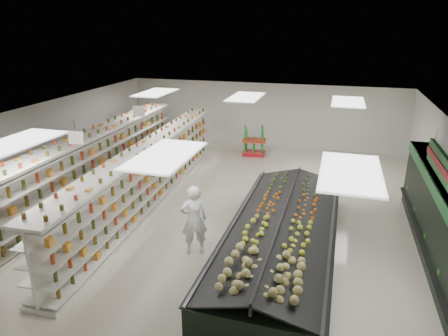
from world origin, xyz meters
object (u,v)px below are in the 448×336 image
(produce_island, at_px, (282,234))
(soda_endcap, at_px, (254,142))
(gondola_left, at_px, (82,173))
(shopper_main, at_px, (194,220))
(shopper_background, at_px, (154,155))
(gondola_center, at_px, (150,176))

(produce_island, relative_size, soda_endcap, 5.63)
(gondola_left, bearing_deg, soda_endcap, 55.56)
(produce_island, relative_size, shopper_main, 3.97)
(shopper_background, bearing_deg, gondola_left, -170.44)
(gondola_left, height_order, produce_island, gondola_left)
(gondola_left, relative_size, shopper_main, 6.71)
(gondola_center, bearing_deg, gondola_left, -167.50)
(gondola_center, xyz_separation_m, soda_endcap, (2.38, 6.27, -0.29))
(produce_island, bearing_deg, shopper_main, -163.16)
(shopper_main, distance_m, shopper_background, 6.83)
(gondola_left, xyz_separation_m, shopper_background, (1.04, 3.50, -0.31))
(gondola_left, height_order, gondola_center, gondola_left)
(soda_endcap, xyz_separation_m, shopper_background, (-3.62, -3.37, 0.07))
(shopper_main, relative_size, shopper_background, 1.33)
(gondola_left, xyz_separation_m, gondola_center, (2.28, 0.60, -0.09))
(produce_island, height_order, soda_endcap, soda_endcap)
(soda_endcap, height_order, shopper_main, shopper_main)
(gondola_left, bearing_deg, gondola_center, 14.50)
(gondola_center, xyz_separation_m, shopper_main, (2.63, -2.72, 0.02))
(produce_island, relative_size, shopper_background, 5.29)
(gondola_left, height_order, soda_endcap, gondola_left)
(soda_endcap, bearing_deg, gondola_center, -110.81)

